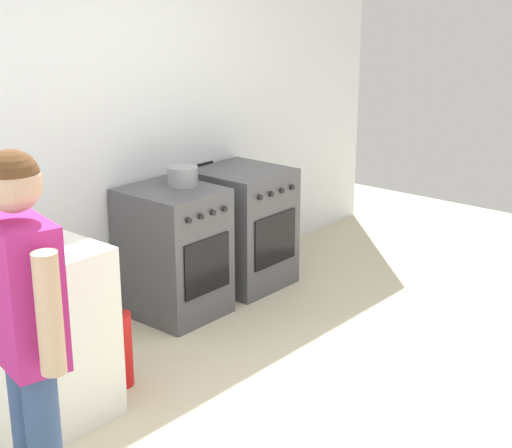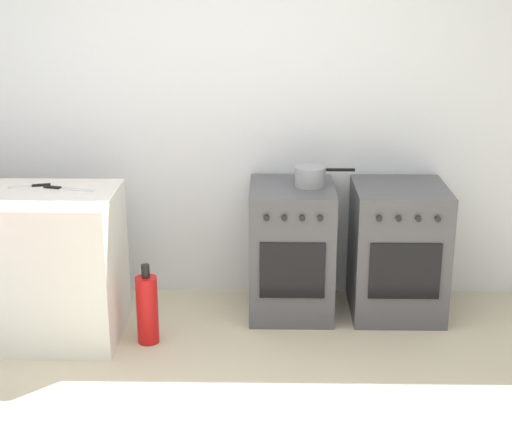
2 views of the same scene
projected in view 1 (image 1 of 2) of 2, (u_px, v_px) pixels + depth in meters
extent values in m
plane|color=beige|center=(343.00, 414.00, 4.00)|extent=(8.00, 8.00, 0.00)
cube|color=silver|center=(85.00, 119.00, 4.81)|extent=(6.00, 0.10, 2.60)
cube|color=#4C4C51|center=(173.00, 252.00, 5.10)|extent=(0.53, 0.60, 0.85)
cube|color=black|center=(207.00, 266.00, 4.92)|extent=(0.40, 0.01, 0.36)
cylinder|color=black|center=(170.00, 197.00, 4.81)|extent=(0.17, 0.17, 0.01)
cylinder|color=black|center=(198.00, 189.00, 4.99)|extent=(0.17, 0.17, 0.01)
cylinder|color=black|center=(144.00, 190.00, 4.96)|extent=(0.17, 0.17, 0.01)
cylinder|color=black|center=(171.00, 183.00, 5.14)|extent=(0.17, 0.17, 0.01)
cylinder|color=black|center=(189.00, 221.00, 4.70)|extent=(0.04, 0.02, 0.04)
cylinder|color=black|center=(201.00, 217.00, 4.78)|extent=(0.04, 0.02, 0.04)
cylinder|color=black|center=(213.00, 213.00, 4.85)|extent=(0.04, 0.02, 0.04)
cylinder|color=black|center=(225.00, 209.00, 4.93)|extent=(0.04, 0.02, 0.04)
cube|color=#4C4C51|center=(242.00, 227.00, 5.60)|extent=(0.58, 0.60, 0.85)
cube|color=black|center=(275.00, 239.00, 5.42)|extent=(0.44, 0.01, 0.36)
cylinder|color=black|center=(242.00, 176.00, 5.31)|extent=(0.19, 0.19, 0.01)
cylinder|color=black|center=(267.00, 169.00, 5.50)|extent=(0.19, 0.19, 0.01)
cylinder|color=black|center=(216.00, 171.00, 5.45)|extent=(0.19, 0.19, 0.01)
cylinder|color=black|center=(241.00, 164.00, 5.64)|extent=(0.19, 0.19, 0.01)
cylinder|color=black|center=(260.00, 198.00, 5.19)|extent=(0.04, 0.02, 0.04)
cylinder|color=black|center=(271.00, 194.00, 5.27)|extent=(0.04, 0.02, 0.04)
cylinder|color=black|center=(282.00, 191.00, 5.36)|extent=(0.04, 0.02, 0.04)
cylinder|color=black|center=(292.00, 187.00, 5.44)|extent=(0.04, 0.02, 0.04)
cylinder|color=gray|center=(183.00, 176.00, 5.04)|extent=(0.20, 0.20, 0.12)
cylinder|color=black|center=(203.00, 164.00, 5.16)|extent=(0.18, 0.02, 0.02)
cube|color=silver|center=(23.00, 240.00, 3.84)|extent=(0.22, 0.09, 0.01)
cylinder|color=#384C7A|center=(30.00, 442.00, 3.08)|extent=(0.13, 0.13, 0.77)
cube|color=#B7267A|center=(23.00, 293.00, 2.83)|extent=(0.27, 0.38, 0.55)
cylinder|color=tan|center=(49.00, 314.00, 2.64)|extent=(0.09, 0.09, 0.44)
sphere|color=tan|center=(12.00, 183.00, 2.70)|extent=(0.21, 0.21, 0.21)
sphere|color=brown|center=(12.00, 178.00, 2.70)|extent=(0.20, 0.20, 0.20)
cylinder|color=red|center=(121.00, 350.00, 4.24)|extent=(0.13, 0.13, 0.42)
cylinder|color=black|center=(118.00, 307.00, 4.16)|extent=(0.05, 0.05, 0.08)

